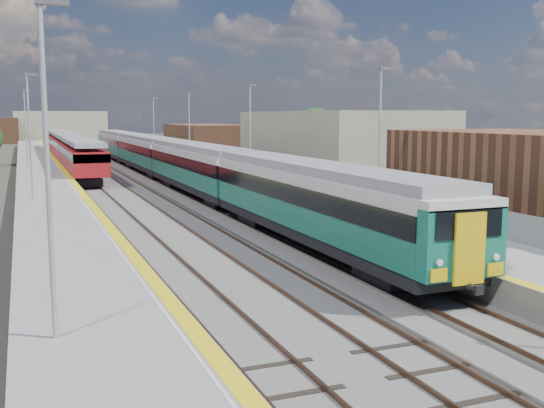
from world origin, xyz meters
TOP-DOWN VIEW (x-y plane):
  - ground at (0.00, 50.00)m, footprint 320.00×320.00m
  - ballast_bed at (-2.25, 52.50)m, footprint 10.50×155.00m
  - tracks at (-1.65, 54.18)m, footprint 8.96×160.00m
  - platform_right at (5.28, 52.49)m, footprint 4.70×155.00m
  - platform_left at (-9.05, 52.49)m, footprint 4.30×155.00m
  - green_train at (1.50, 49.65)m, footprint 2.97×82.52m
  - red_train at (-5.50, 75.23)m, footprint 2.93×59.39m
  - tree_d at (21.05, 60.19)m, footprint 5.11×5.11m

SIDE VIEW (x-z plane):
  - ground at x=0.00m, z-range 0.00..0.00m
  - ballast_bed at x=-2.25m, z-range 0.00..0.06m
  - tracks at x=-1.65m, z-range 0.02..0.19m
  - platform_left at x=-9.05m, z-range -3.74..4.78m
  - platform_right at x=5.28m, z-range -3.72..4.80m
  - red_train at x=-5.50m, z-range 0.34..4.04m
  - green_train at x=1.50m, z-range 0.67..3.93m
  - tree_d at x=21.05m, z-range 0.90..7.82m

